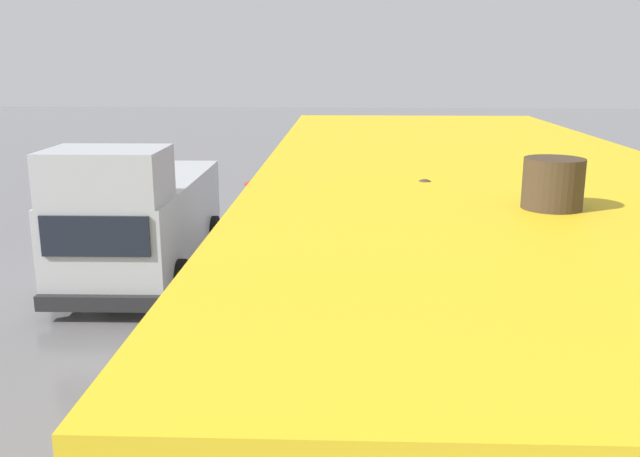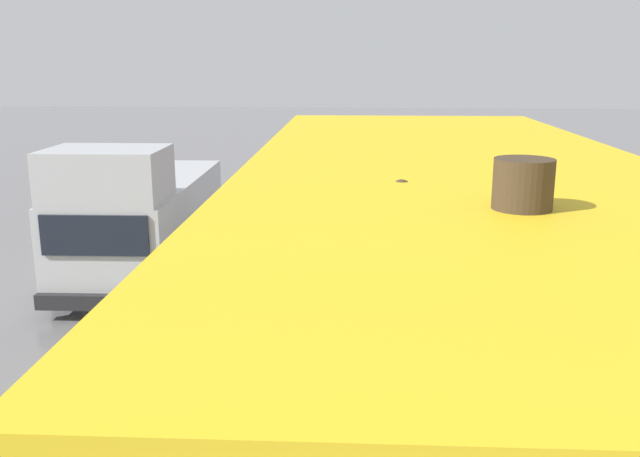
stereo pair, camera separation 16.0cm
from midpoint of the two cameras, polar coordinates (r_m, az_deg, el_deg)
ground_plane at (r=13.34m, az=3.09°, el=-3.37°), size 90.00×90.00×0.00m
slush_patch_mid_street at (r=15.91m, az=-3.09°, el=-0.50°), size 1.38×1.38×0.01m
cargo_van_parked_right at (r=13.07m, az=-14.34°, el=1.20°), size 2.29×5.38×2.60m
box_truck_background at (r=4.12m, az=12.06°, el=-15.90°), size 2.75×8.27×3.38m
shopping_cart_vendor at (r=12.75m, az=1.41°, el=-1.51°), size 0.73×0.93×1.04m
hand_dolly_boxes at (r=12.72m, az=-1.73°, el=-0.84°), size 0.56×0.74×1.32m
pedestrian_pink_side at (r=13.34m, az=4.04°, el=3.56°), size 1.04×1.04×2.15m
pedestrian_black_side at (r=11.33m, az=5.79°, el=1.74°), size 1.04×1.04×2.15m
pedestrian_white_side at (r=11.77m, az=-3.54°, el=2.24°), size 1.04×1.04×2.15m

